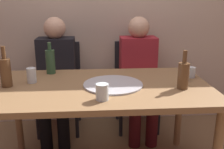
% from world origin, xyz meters
% --- Properties ---
extents(back_wall, '(6.00, 0.10, 2.60)m').
position_xyz_m(back_wall, '(0.00, 1.02, 1.30)').
color(back_wall, '#BCA893').
rests_on(back_wall, ground_plane).
extents(dining_table, '(1.57, 0.86, 0.74)m').
position_xyz_m(dining_table, '(0.00, 0.00, 0.66)').
color(dining_table, olive).
rests_on(dining_table, ground_plane).
extents(pizza_tray, '(0.43, 0.43, 0.01)m').
position_xyz_m(pizza_tray, '(0.09, -0.01, 0.75)').
color(pizza_tray, '#ADADB2').
rests_on(pizza_tray, dining_table).
extents(wine_bottle, '(0.08, 0.08, 0.29)m').
position_xyz_m(wine_bottle, '(-0.66, 0.02, 0.85)').
color(wine_bottle, brown).
rests_on(wine_bottle, dining_table).
extents(beer_bottle, '(0.07, 0.07, 0.26)m').
position_xyz_m(beer_bottle, '(-0.40, 0.33, 0.85)').
color(beer_bottle, '#2D5133').
rests_on(beer_bottle, dining_table).
extents(water_bottle, '(0.08, 0.08, 0.27)m').
position_xyz_m(water_bottle, '(0.56, -0.11, 0.84)').
color(water_bottle, brown).
rests_on(water_bottle, dining_table).
extents(tumbler_near, '(0.07, 0.07, 0.08)m').
position_xyz_m(tumbler_near, '(0.64, 0.06, 0.78)').
color(tumbler_near, beige).
rests_on(tumbler_near, dining_table).
extents(tumbler_far, '(0.07, 0.07, 0.11)m').
position_xyz_m(tumbler_far, '(-0.51, 0.10, 0.80)').
color(tumbler_far, silver).
rests_on(tumbler_far, dining_table).
extents(wine_glass, '(0.06, 0.06, 0.08)m').
position_xyz_m(wine_glass, '(0.71, 0.14, 0.78)').
color(wine_glass, silver).
rests_on(wine_glass, dining_table).
extents(short_glass, '(0.08, 0.08, 0.10)m').
position_xyz_m(short_glass, '(-0.00, -0.28, 0.79)').
color(short_glass, silver).
rests_on(short_glass, dining_table).
extents(chair_left, '(0.44, 0.44, 0.90)m').
position_xyz_m(chair_left, '(-0.42, 0.83, 0.51)').
color(chair_left, black).
rests_on(chair_left, ground_plane).
extents(chair_right, '(0.44, 0.44, 0.90)m').
position_xyz_m(chair_right, '(0.40, 0.83, 0.51)').
color(chair_right, black).
rests_on(chair_right, ground_plane).
extents(guest_in_sweater, '(0.36, 0.56, 1.17)m').
position_xyz_m(guest_in_sweater, '(-0.42, 0.68, 0.64)').
color(guest_in_sweater, black).
rests_on(guest_in_sweater, ground_plane).
extents(guest_in_beanie, '(0.36, 0.56, 1.17)m').
position_xyz_m(guest_in_beanie, '(0.40, 0.68, 0.64)').
color(guest_in_beanie, maroon).
rests_on(guest_in_beanie, ground_plane).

